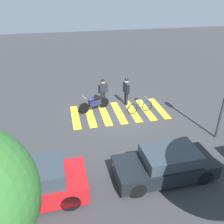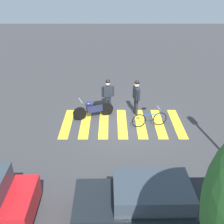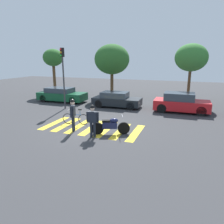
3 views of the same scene
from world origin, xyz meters
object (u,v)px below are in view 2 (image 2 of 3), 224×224
car_black_suv (146,202)px  leaning_bicycle (149,119)px  officer_on_foot (136,95)px  police_motorcycle (94,109)px  officer_by_motorcycle (108,93)px

car_black_suv → leaning_bicycle: bearing=-98.1°
officer_on_foot → car_black_suv: (0.25, 6.80, -0.49)m
police_motorcycle → car_black_suv: (-1.92, 6.52, 0.16)m
police_motorcycle → leaning_bicycle: size_ratio=1.19×
police_motorcycle → car_black_suv: bearing=106.4°
officer_on_foot → police_motorcycle: bearing=7.4°
officer_by_motorcycle → car_black_suv: officer_by_motorcycle is taller
police_motorcycle → leaning_bicycle: (-2.71, 0.94, -0.09)m
officer_by_motorcycle → police_motorcycle: bearing=45.8°
police_motorcycle → officer_by_motorcycle: size_ratio=1.14×
officer_on_foot → officer_by_motorcycle: (1.44, -0.46, -0.10)m
officer_by_motorcycle → officer_on_foot: bearing=162.3°
officer_on_foot → car_black_suv: bearing=87.9°
car_black_suv → police_motorcycle: bearing=-73.6°
car_black_suv → officer_by_motorcycle: bearing=-80.7°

